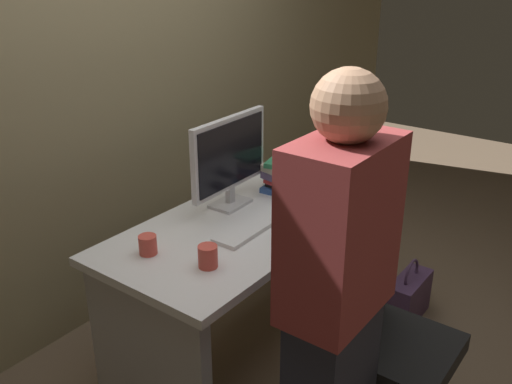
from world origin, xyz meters
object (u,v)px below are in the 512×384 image
(desk, at_px, (248,261))
(keyboard, at_px, (251,227))
(monitor, at_px, (230,157))
(handbag, at_px, (408,297))
(book_stack, at_px, (282,174))
(cup_by_monitor, at_px, (148,245))
(cup_near_keyboard, at_px, (208,256))
(office_chair, at_px, (383,351))
(person_at_desk, at_px, (335,311))
(cell_phone, at_px, (320,199))
(mouse, at_px, (284,204))

(desk, xyz_separation_m, keyboard, (-0.08, -0.08, 0.24))
(monitor, height_order, handbag, monitor)
(desk, relative_size, handbag, 3.94)
(book_stack, bearing_deg, cup_by_monitor, 176.13)
(monitor, xyz_separation_m, keyboard, (-0.15, -0.24, -0.25))
(cup_near_keyboard, bearing_deg, office_chair, -62.20)
(person_at_desk, bearing_deg, cell_phone, 32.88)
(cup_by_monitor, distance_m, book_stack, 0.92)
(cup_by_monitor, xyz_separation_m, handbag, (1.27, -0.70, -0.66))
(book_stack, xyz_separation_m, cell_phone, (0.01, -0.23, -0.09))
(cup_by_monitor, relative_size, cell_phone, 0.58)
(handbag, bearing_deg, mouse, 137.16)
(cup_near_keyboard, height_order, cup_by_monitor, cup_near_keyboard)
(handbag, bearing_deg, keyboard, 149.67)
(cup_near_keyboard, xyz_separation_m, cell_phone, (0.86, -0.02, -0.04))
(cup_near_keyboard, bearing_deg, cup_by_monitor, 104.30)
(keyboard, relative_size, cell_phone, 2.99)
(monitor, height_order, cup_near_keyboard, monitor)
(monitor, bearing_deg, cup_by_monitor, -176.58)
(monitor, xyz_separation_m, handbag, (0.68, -0.73, -0.88))
(office_chair, xyz_separation_m, handbag, (0.87, 0.22, -0.29))
(office_chair, height_order, mouse, office_chair)
(keyboard, xyz_separation_m, cell_phone, (0.48, -0.08, -0.01))
(cup_near_keyboard, relative_size, book_stack, 0.40)
(desk, bearing_deg, mouse, -17.63)
(desk, bearing_deg, cup_by_monitor, 166.20)
(book_stack, bearing_deg, cup_near_keyboard, -165.92)
(desk, height_order, cup_near_keyboard, cup_near_keyboard)
(cup_by_monitor, bearing_deg, cup_near_keyboard, -75.70)
(person_at_desk, height_order, cup_by_monitor, person_at_desk)
(person_at_desk, height_order, mouse, person_at_desk)
(mouse, relative_size, cup_by_monitor, 1.21)
(office_chair, xyz_separation_m, person_at_desk, (-0.41, 0.02, 0.41))
(keyboard, relative_size, handbag, 1.14)
(desk, bearing_deg, book_stack, 9.63)
(office_chair, height_order, monitor, monitor)
(cup_by_monitor, bearing_deg, book_stack, -3.87)
(mouse, relative_size, handbag, 0.26)
(monitor, distance_m, handbag, 1.33)
(person_at_desk, height_order, book_stack, person_at_desk)
(cell_phone, bearing_deg, desk, 135.62)
(desk, distance_m, cup_by_monitor, 0.60)
(cell_phone, bearing_deg, mouse, 130.79)
(person_at_desk, distance_m, mouse, 1.01)
(book_stack, bearing_deg, office_chair, -120.69)
(keyboard, bearing_deg, mouse, 1.33)
(person_at_desk, bearing_deg, cup_by_monitor, 89.99)
(office_chair, bearing_deg, cell_phone, 50.18)
(cup_by_monitor, bearing_deg, desk, -13.80)
(handbag, bearing_deg, book_stack, 119.69)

